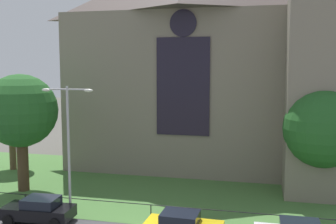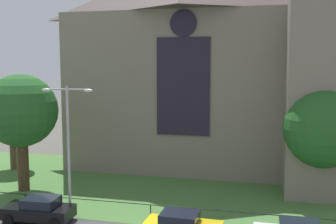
{
  "view_description": "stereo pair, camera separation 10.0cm",
  "coord_description": "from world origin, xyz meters",
  "px_view_note": "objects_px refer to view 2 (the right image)",
  "views": [
    {
      "loc": [
        6.77,
        -20.02,
        9.37
      ],
      "look_at": [
        0.16,
        8.0,
        6.09
      ],
      "focal_mm": 43.12,
      "sensor_mm": 36.0,
      "label": 1
    },
    {
      "loc": [
        6.86,
        -20.0,
        9.37
      ],
      "look_at": [
        0.16,
        8.0,
        6.09
      ],
      "focal_mm": 43.12,
      "sensor_mm": 36.0,
      "label": 2
    }
  ],
  "objects_px": {
    "streetlamp_near": "(68,134)",
    "tree_right_near": "(323,129)",
    "church_building": "(203,56)",
    "parked_car_black": "(39,210)",
    "tree_left_near": "(21,111)",
    "tree_left_far": "(12,123)"
  },
  "relations": [
    {
      "from": "church_building",
      "to": "streetlamp_near",
      "type": "distance_m",
      "value": 17.22
    },
    {
      "from": "streetlamp_near",
      "to": "tree_right_near",
      "type": "bearing_deg",
      "value": 22.36
    },
    {
      "from": "tree_left_near",
      "to": "parked_car_black",
      "type": "xyz_separation_m",
      "value": [
        4.51,
        -5.35,
        -5.28
      ]
    },
    {
      "from": "tree_right_near",
      "to": "streetlamp_near",
      "type": "relative_size",
      "value": 0.96
    },
    {
      "from": "tree_right_near",
      "to": "parked_car_black",
      "type": "distance_m",
      "value": 19.23
    },
    {
      "from": "church_building",
      "to": "tree_right_near",
      "type": "distance_m",
      "value": 14.1
    },
    {
      "from": "church_building",
      "to": "parked_car_black",
      "type": "relative_size",
      "value": 6.07
    },
    {
      "from": "tree_right_near",
      "to": "tree_left_far",
      "type": "height_order",
      "value": "tree_right_near"
    },
    {
      "from": "tree_left_far",
      "to": "tree_left_near",
      "type": "distance_m",
      "value": 7.24
    },
    {
      "from": "tree_left_near",
      "to": "church_building",
      "type": "bearing_deg",
      "value": 43.49
    },
    {
      "from": "tree_right_near",
      "to": "streetlamp_near",
      "type": "distance_m",
      "value": 16.93
    },
    {
      "from": "streetlamp_near",
      "to": "tree_left_near",
      "type": "bearing_deg",
      "value": 145.65
    },
    {
      "from": "church_building",
      "to": "parked_car_black",
      "type": "xyz_separation_m",
      "value": [
        -7.39,
        -16.64,
        -9.53
      ]
    },
    {
      "from": "streetlamp_near",
      "to": "parked_car_black",
      "type": "bearing_deg",
      "value": -136.47
    },
    {
      "from": "tree_left_far",
      "to": "streetlamp_near",
      "type": "relative_size",
      "value": 0.77
    },
    {
      "from": "parked_car_black",
      "to": "tree_left_near",
      "type": "bearing_deg",
      "value": -52.62
    },
    {
      "from": "church_building",
      "to": "tree_left_near",
      "type": "height_order",
      "value": "church_building"
    },
    {
      "from": "tree_right_near",
      "to": "tree_left_near",
      "type": "height_order",
      "value": "tree_left_near"
    },
    {
      "from": "church_building",
      "to": "tree_left_near",
      "type": "distance_m",
      "value": 16.95
    },
    {
      "from": "tree_left_far",
      "to": "parked_car_black",
      "type": "xyz_separation_m",
      "value": [
        9.05,
        -10.71,
        -3.5
      ]
    },
    {
      "from": "church_building",
      "to": "tree_left_far",
      "type": "distance_m",
      "value": 18.49
    },
    {
      "from": "tree_right_near",
      "to": "tree_left_near",
      "type": "xyz_separation_m",
      "value": [
        -21.56,
        -2.41,
        0.93
      ]
    }
  ]
}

